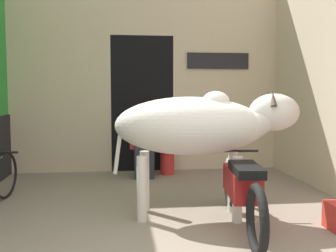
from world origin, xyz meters
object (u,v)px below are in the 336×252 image
at_px(cow, 199,126).
at_px(shopkeeper_seated, 144,140).
at_px(plastic_stool, 167,161).
at_px(motorcycle_near, 242,188).

bearing_deg(cow, shopkeeper_seated, 103.09).
bearing_deg(plastic_stool, motorcycle_near, -80.96).
height_order(cow, motorcycle_near, cow).
height_order(cow, plastic_stool, cow).
relative_size(cow, plastic_stool, 4.91).
bearing_deg(plastic_stool, cow, -87.99).
xyz_separation_m(motorcycle_near, shopkeeper_seated, (-0.86, 2.58, 0.20)).
relative_size(cow, shopkeeper_seated, 1.75).
relative_size(motorcycle_near, shopkeeper_seated, 1.67).
height_order(cow, shopkeeper_seated, cow).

